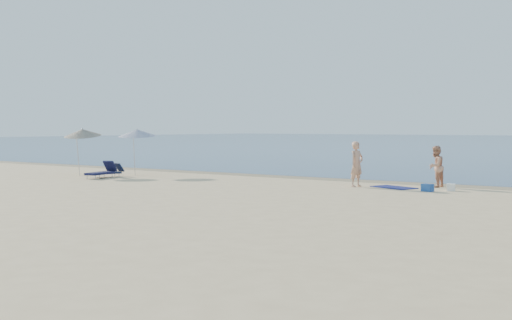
# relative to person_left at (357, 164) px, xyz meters

# --- Properties ---
(wet_sand_strip) EXTENTS (240.00, 1.60, 0.00)m
(wet_sand_strip) POSITION_rel_person_left_xyz_m (-3.28, 2.80, -0.94)
(wet_sand_strip) COLOR #847254
(wet_sand_strip) RESTS_ON ground
(person_left) EXTENTS (0.60, 0.77, 1.89)m
(person_left) POSITION_rel_person_left_xyz_m (0.00, 0.00, 0.00)
(person_left) COLOR tan
(person_left) RESTS_ON ground
(person_right) EXTENTS (0.77, 0.92, 1.71)m
(person_right) POSITION_rel_person_left_xyz_m (2.78, 1.61, -0.09)
(person_right) COLOR tan
(person_right) RESTS_ON ground
(beach_towel) EXTENTS (2.02, 1.57, 0.03)m
(beach_towel) POSITION_rel_person_left_xyz_m (1.43, 0.49, -0.93)
(beach_towel) COLOR #101551
(beach_towel) RESTS_ON ground
(white_bag) EXTENTS (0.39, 0.36, 0.28)m
(white_bag) POSITION_rel_person_left_xyz_m (3.78, 0.51, -0.81)
(white_bag) COLOR white
(white_bag) RESTS_ON ground
(blue_cooler) EXTENTS (0.49, 0.41, 0.30)m
(blue_cooler) POSITION_rel_person_left_xyz_m (3.09, -0.19, -0.80)
(blue_cooler) COLOR #1B4797
(blue_cooler) RESTS_ON ground
(umbrella_near) EXTENTS (2.55, 2.56, 2.49)m
(umbrella_near) POSITION_rel_person_left_xyz_m (-12.08, -0.63, 1.23)
(umbrella_near) COLOR silver
(umbrella_near) RESTS_ON ground
(umbrella_far) EXTENTS (2.49, 2.51, 2.54)m
(umbrella_far) POSITION_rel_person_left_xyz_m (-14.23, -2.35, 1.25)
(umbrella_far) COLOR silver
(umbrella_far) RESTS_ON ground
(lounger_left) EXTENTS (0.81, 1.61, 0.68)m
(lounger_left) POSITION_rel_person_left_xyz_m (-12.38, -2.26, -0.70)
(lounger_left) COLOR #151D39
(lounger_left) RESTS_ON ground
(lounger_right) EXTENTS (0.96, 1.93, 0.82)m
(lounger_right) POSITION_rel_person_left_xyz_m (-12.19, -2.93, -0.65)
(lounger_right) COLOR #15173A
(lounger_right) RESTS_ON ground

